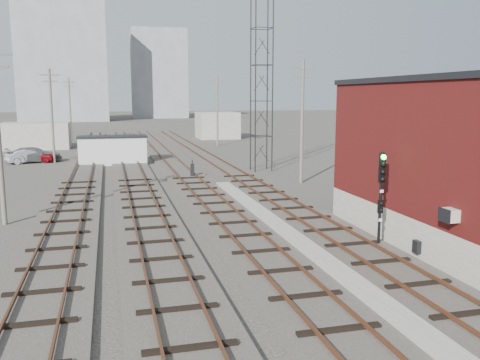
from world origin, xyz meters
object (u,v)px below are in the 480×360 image
object	(u,v)px
site_trailer	(113,150)
car_silver	(28,156)
switch_stand	(192,170)
car_red	(35,155)
signal_mast	(381,192)
car_grey	(34,155)

from	to	relation	value
site_trailer	car_silver	size ratio (longest dim) A/B	1.58
switch_stand	car_red	bearing A→B (deg)	142.17
signal_mast	switch_stand	world-z (taller)	signal_mast
site_trailer	car_grey	size ratio (longest dim) A/B	1.25
site_trailer	car_grey	bearing A→B (deg)	156.65
car_silver	car_grey	distance (m)	0.63
site_trailer	signal_mast	bearing A→B (deg)	-70.51
switch_stand	car_red	world-z (taller)	car_red
car_silver	car_grey	size ratio (longest dim) A/B	0.79
car_red	car_grey	size ratio (longest dim) A/B	0.84
signal_mast	car_silver	xyz separation A→B (m)	(-18.62, 33.73, -1.76)
switch_stand	car_grey	distance (m)	19.12
signal_mast	site_trailer	size ratio (longest dim) A/B	0.64
car_red	car_grey	xyz separation A→B (m)	(-0.04, -0.24, 0.01)
site_trailer	car_red	bearing A→B (deg)	155.04
signal_mast	car_red	world-z (taller)	signal_mast
site_trailer	car_red	world-z (taller)	site_trailer
switch_stand	site_trailer	size ratio (longest dim) A/B	0.21
signal_mast	site_trailer	xyz separation A→B (m)	(-10.65, 30.81, -1.07)
car_red	car_silver	world-z (taller)	car_red
signal_mast	site_trailer	world-z (taller)	signal_mast
site_trailer	car_silver	bearing A→B (deg)	160.31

